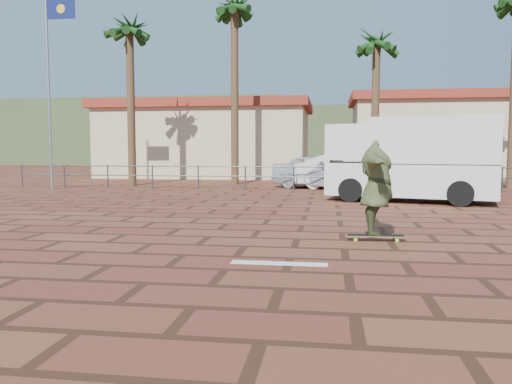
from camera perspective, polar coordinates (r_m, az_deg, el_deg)
ground at (r=8.54m, az=-1.26°, el=-6.23°), size 120.00×120.00×0.00m
paint_stripe at (r=7.28m, az=2.65°, el=-8.14°), size 1.40×0.22×0.01m
guardrail at (r=20.34m, az=4.34°, el=2.13°), size 24.06×0.06×1.00m
flagpole at (r=22.52m, az=-22.37°, el=12.14°), size 1.30×0.10×8.00m
palm_far_left at (r=24.08m, az=-14.26°, el=17.15°), size 2.40×2.40×8.25m
palm_left at (r=24.50m, az=-2.49°, el=19.77°), size 2.40×2.40×9.45m
palm_center at (r=24.32m, az=13.61°, el=15.91°), size 2.40×2.40×7.75m
building_west at (r=31.16m, az=-5.49°, el=6.00°), size 12.60×7.60×4.50m
building_east at (r=32.95m, az=19.95°, el=6.12°), size 10.60×6.60×5.00m
hill_front at (r=58.30m, az=6.94°, el=6.15°), size 70.00×18.00×6.00m
hill_back at (r=68.43m, az=-11.81°, el=6.72°), size 35.00×14.00×8.00m
longboard at (r=9.29m, az=13.49°, el=-4.93°), size 1.06×0.27×0.10m
skateboarder at (r=9.18m, az=13.60°, el=0.44°), size 0.69×2.13×1.71m
campervan at (r=16.61m, az=17.44°, el=3.75°), size 5.46×3.36×2.64m
car_silver at (r=21.29m, az=7.44°, el=2.34°), size 4.57×3.49×1.45m
car_white at (r=21.30m, az=10.45°, el=2.32°), size 4.58×2.00×1.46m
street_sign at (r=19.27m, az=23.27°, el=4.28°), size 0.46×0.12×2.26m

